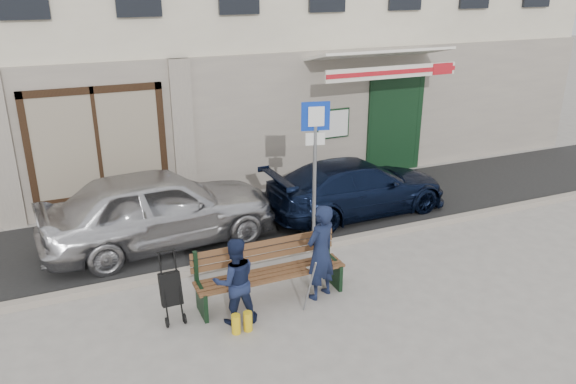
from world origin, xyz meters
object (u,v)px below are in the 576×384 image
man (321,252)px  stroller (171,290)px  car_navy (357,187)px  parking_sign (315,152)px  woman (235,281)px  car_silver (159,208)px  bench (268,274)px

man → stroller: bearing=-30.5°
car_navy → stroller: bearing=115.9°
parking_sign → woman: 3.06m
car_silver → parking_sign: size_ratio=1.58×
car_silver → woman: (0.48, -3.04, -0.07)m
car_silver → car_navy: bearing=-96.3°
car_navy → man: 3.60m
man → woman: 1.46m
parking_sign → man: size_ratio=1.77×
car_navy → woman: (-3.72, -2.92, 0.08)m
bench → man: size_ratio=1.53×
bench → parking_sign: bearing=44.0°
parking_sign → car_silver: bearing=167.5°
car_navy → stroller: car_navy is taller
car_silver → bench: car_silver is taller
car_silver → stroller: car_silver is taller
car_navy → parking_sign: (-1.57, -1.10, 1.28)m
car_navy → car_silver: bearing=85.8°
bench → woman: bearing=-150.4°
car_navy → parking_sign: size_ratio=1.47×
bench → man: man is taller
parking_sign → woman: size_ratio=2.06×
man → car_silver: bearing=-79.1°
car_navy → woman: 4.73m
bench → car_navy: bearing=39.7°
car_navy → woman: woman is taller
man → bench: bearing=-39.4°
car_silver → bench: 2.92m
car_silver → man: 3.50m
car_navy → man: size_ratio=2.59×
car_navy → bench: (-3.06, -2.55, -0.13)m
bench → woman: size_ratio=1.79×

